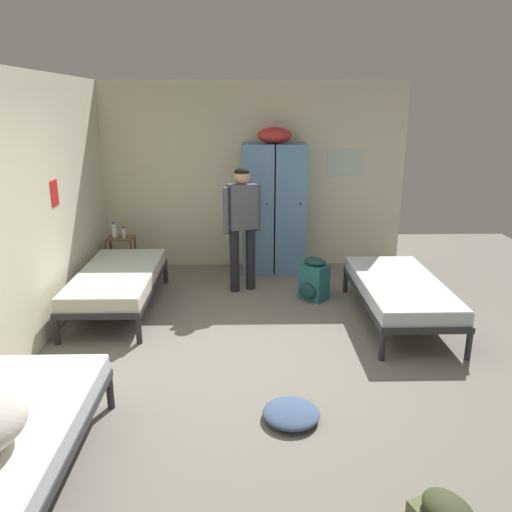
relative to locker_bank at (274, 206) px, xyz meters
name	(u,v)px	position (x,y,z in m)	size (l,w,h in m)	color
ground_plane	(257,358)	(-0.31, -2.71, -0.97)	(9.58, 9.58, 0.00)	slate
room_backdrop	(144,198)	(-1.57, -1.42, 0.38)	(4.47, 6.05, 2.70)	beige
locker_bank	(274,206)	(0.00, 0.00, 0.00)	(0.90, 0.55, 2.07)	#5B84B2
shelf_unit	(121,253)	(-2.19, -0.21, -0.62)	(0.38, 0.30, 0.57)	brown
bed_left_rear	(118,279)	(-1.94, -1.46, -0.59)	(0.90, 1.90, 0.49)	#28282D
bed_left_front	(1,441)	(-1.94, -4.45, -0.59)	(0.90, 1.90, 0.49)	#28282D
bed_right	(399,289)	(1.32, -1.86, -0.59)	(0.90, 1.90, 0.49)	#28282D
person_traveler	(242,218)	(-0.45, -0.83, 0.01)	(0.48, 0.32, 1.62)	black
water_bottle	(114,230)	(-2.27, -0.19, -0.30)	(0.06, 0.06, 0.22)	white
lotion_bottle	(124,233)	(-2.12, -0.25, -0.32)	(0.05, 0.05, 0.17)	beige
backpack_teal	(314,280)	(0.44, -1.19, -0.71)	(0.42, 0.42, 0.55)	#23666B
clothes_pile_denim	(291,413)	(-0.06, -3.72, -0.92)	(0.45, 0.46, 0.10)	#42567A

